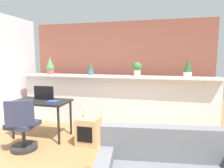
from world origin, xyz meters
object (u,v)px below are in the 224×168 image
potted_plant_2 (137,68)px  potted_plant_1 (91,69)px  desk (42,105)px  tv_monitor (44,93)px  office_chair (22,129)px  vase_on_shelf (86,113)px  side_cube_shelf (89,131)px  potted_plant_0 (50,66)px  book_on_desk (53,102)px  potted_plant_3 (188,68)px

potted_plant_2 → potted_plant_1: bearing=-177.8°
desk → tv_monitor: bearing=87.3°
potted_plant_2 → office_chair: 2.57m
vase_on_shelf → side_cube_shelf: bearing=-10.1°
vase_on_shelf → potted_plant_0: bearing=141.8°
desk → side_cube_shelf: bearing=-4.8°
vase_on_shelf → book_on_desk: bearing=-175.9°
book_on_desk → tv_monitor: bearing=147.8°
potted_plant_3 → desk: 3.07m
potted_plant_2 → side_cube_shelf: size_ratio=0.62×
tv_monitor → office_chair: size_ratio=0.47×
potted_plant_3 → potted_plant_0: bearing=179.1°
potted_plant_1 → tv_monitor: size_ratio=0.76×
potted_plant_3 → book_on_desk: bearing=-156.9°
office_chair → book_on_desk: bearing=60.8°
desk → tv_monitor: size_ratio=2.59×
potted_plant_2 → desk: potted_plant_2 is taller
potted_plant_3 → desk: bearing=-161.5°
desk → book_on_desk: book_on_desk is taller
potted_plant_1 → vase_on_shelf: potted_plant_1 is taller
office_chair → potted_plant_1: bearing=67.2°
desk → vase_on_shelf: 0.98m
tv_monitor → side_cube_shelf: bearing=-9.2°
potted_plant_0 → tv_monitor: size_ratio=1.00×
side_cube_shelf → vase_on_shelf: 0.33m
potted_plant_1 → tv_monitor: (-0.70, -0.86, -0.45)m
office_chair → vase_on_shelf: 1.11m
potted_plant_2 → side_cube_shelf: potted_plant_2 is taller
potted_plant_0 → desk: size_ratio=0.39×
potted_plant_3 → vase_on_shelf: (-1.86, -1.02, -0.81)m
tv_monitor → book_on_desk: size_ratio=2.29×
tv_monitor → side_cube_shelf: 1.21m
potted_plant_1 → book_on_desk: 1.26m
potted_plant_1 → side_cube_shelf: (0.32, -1.03, -1.09)m
desk → potted_plant_3: bearing=18.5°
office_chair → book_on_desk: (0.29, 0.51, 0.38)m
potted_plant_1 → tv_monitor: potted_plant_1 is taller
potted_plant_1 → book_on_desk: bearing=-109.5°
potted_plant_2 → desk: bearing=-151.1°
tv_monitor → book_on_desk: 0.40m
potted_plant_0 → potted_plant_3: (3.22, -0.05, 0.00)m
potted_plant_3 → office_chair: (-2.79, -1.58, -1.00)m
potted_plant_3 → book_on_desk: (-2.50, -1.07, -0.63)m
potted_plant_1 → book_on_desk: potted_plant_1 is taller
potted_plant_1 → potted_plant_0: bearing=177.3°
potted_plant_2 → vase_on_shelf: potted_plant_2 is taller
potted_plant_3 → office_chair: bearing=-150.5°
tv_monitor → office_chair: bearing=-87.3°
desk → vase_on_shelf: bearing=-4.5°
potted_plant_2 → potted_plant_3: bearing=-2.1°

